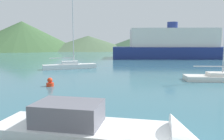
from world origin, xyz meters
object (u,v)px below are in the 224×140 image
(motorboat_near, at_px, (100,134))
(buoy_marker, at_px, (50,83))
(ferry_distant, at_px, (172,45))
(sailboat_inner, at_px, (70,65))
(sailboat_middle, at_px, (217,77))

(motorboat_near, bearing_deg, buoy_marker, 125.36)
(motorboat_near, bearing_deg, ferry_distant, 83.29)
(motorboat_near, distance_m, sailboat_inner, 23.72)
(sailboat_inner, height_order, buoy_marker, sailboat_inner)
(motorboat_near, relative_size, buoy_marker, 10.42)
(sailboat_inner, bearing_deg, ferry_distant, 26.78)
(ferry_distant, bearing_deg, motorboat_near, -106.53)
(sailboat_middle, bearing_deg, sailboat_inner, 153.60)
(ferry_distant, xyz_separation_m, buoy_marker, (-21.47, -33.44, -2.75))
(motorboat_near, distance_m, buoy_marker, 11.71)
(buoy_marker, bearing_deg, ferry_distant, 57.30)
(sailboat_inner, xyz_separation_m, ferry_distant, (21.45, 21.03, 2.57))
(ferry_distant, height_order, buoy_marker, ferry_distant)
(buoy_marker, bearing_deg, sailboat_middle, 6.61)
(motorboat_near, xyz_separation_m, sailboat_middle, (11.25, 12.73, -0.12))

